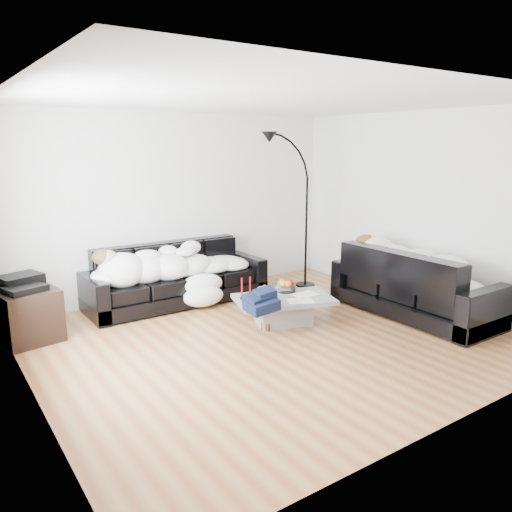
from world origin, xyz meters
TOP-DOWN VIEW (x-y plane):
  - ground at (0.00, 0.00)m, footprint 5.00×5.00m
  - wall_back at (0.00, 2.25)m, footprint 5.00×0.02m
  - wall_left at (-2.50, 0.00)m, footprint 0.02×4.50m
  - wall_right at (2.50, 0.00)m, footprint 0.02×4.50m
  - ceiling at (0.00, 0.00)m, footprint 5.00×5.00m
  - sofa_back at (-0.30, 1.79)m, footprint 2.48×0.86m
  - sofa_right at (2.00, -0.38)m, footprint 0.92×2.14m
  - sleeper_back at (-0.30, 1.74)m, footprint 2.09×0.72m
  - sleeper_right at (2.00, -0.38)m, footprint 0.77×1.83m
  - teal_cushion at (1.94, 0.28)m, footprint 0.42×0.38m
  - coffee_table at (0.40, 0.29)m, footprint 1.31×1.00m
  - fruit_bowl at (0.58, 0.48)m, footprint 0.30×0.30m
  - wine_glass_a at (0.20, 0.40)m, footprint 0.08×0.08m
  - wine_glass_b at (0.06, 0.30)m, footprint 0.10×0.10m
  - wine_glass_c at (0.31, 0.28)m, footprint 0.08×0.08m
  - candle_left at (-0.06, 0.52)m, footprint 0.05×0.05m
  - candle_right at (0.05, 0.50)m, footprint 0.06×0.06m
  - newspaper_a at (0.68, 0.22)m, footprint 0.31×0.24m
  - newspaper_b at (0.47, 0.05)m, footprint 0.37×0.33m
  - navy_jacket at (-0.07, 0.06)m, footprint 0.39×0.34m
  - shoes at (0.26, 0.34)m, footprint 0.53×0.45m
  - av_cabinet at (-2.29, 1.59)m, footprint 0.71×0.93m
  - stereo at (-2.29, 1.59)m, footprint 0.52×0.46m
  - floor_lamp at (1.72, 1.45)m, footprint 0.79×0.42m

SIDE VIEW (x-z plane):
  - ground at x=0.00m, z-range 0.00..0.00m
  - shoes at x=0.26m, z-range 0.00..0.10m
  - coffee_table at x=0.40m, z-range 0.00..0.34m
  - av_cabinet at x=-2.29m, z-range 0.00..0.58m
  - newspaper_a at x=0.68m, z-range 0.34..0.35m
  - newspaper_b at x=0.47m, z-range 0.34..0.35m
  - sofa_back at x=-0.30m, z-range 0.00..0.81m
  - wine_glass_a at x=0.20m, z-range 0.34..0.50m
  - fruit_bowl at x=0.58m, z-range 0.34..0.50m
  - wine_glass_c at x=0.31m, z-range 0.34..0.50m
  - sofa_right at x=2.00m, z-range 0.00..0.86m
  - wine_glass_b at x=0.06m, z-range 0.34..0.53m
  - candle_left at x=-0.06m, z-range 0.34..0.60m
  - candle_right at x=0.05m, z-range 0.34..0.60m
  - navy_jacket at x=-0.07m, z-range 0.42..0.60m
  - sleeper_back at x=-0.30m, z-range 0.42..0.84m
  - sleeper_right at x=2.00m, z-range 0.42..0.87m
  - stereo at x=-2.29m, z-range 0.58..0.71m
  - teal_cushion at x=1.94m, z-range 0.62..0.82m
  - floor_lamp at x=1.72m, z-range 0.00..2.05m
  - wall_back at x=0.00m, z-range 0.00..2.60m
  - wall_left at x=-2.50m, z-range 0.00..2.60m
  - wall_right at x=2.50m, z-range 0.00..2.60m
  - ceiling at x=0.00m, z-range 2.60..2.60m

